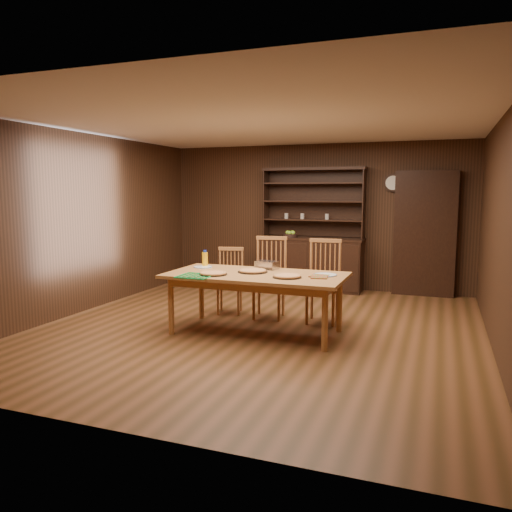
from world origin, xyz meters
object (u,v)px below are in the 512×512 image
at_px(dining_table, 256,279).
at_px(chair_center, 270,274).
at_px(juice_bottle, 205,259).
at_px(china_hutch, 312,257).
at_px(chair_left, 230,278).
at_px(chair_right, 324,278).

bearing_deg(dining_table, chair_center, 97.12).
xyz_separation_m(chair_center, juice_bottle, (-0.74, -0.55, 0.25)).
xyz_separation_m(china_hutch, chair_center, (-0.07, -2.12, 0.01)).
bearing_deg(juice_bottle, dining_table, -19.60).
distance_m(china_hutch, chair_left, 2.19).
relative_size(china_hutch, chair_center, 1.93).
bearing_deg(chair_left, chair_right, -16.09).
relative_size(chair_center, juice_bottle, 5.03).
relative_size(china_hutch, dining_table, 0.99).
bearing_deg(juice_bottle, chair_right, 20.30).
height_order(china_hutch, dining_table, china_hutch).
distance_m(chair_center, juice_bottle, 0.96).
height_order(chair_left, chair_center, chair_center).
distance_m(china_hutch, dining_table, 2.98).
xyz_separation_m(chair_left, chair_center, (0.63, -0.05, 0.10)).
distance_m(china_hutch, chair_right, 2.23).
relative_size(dining_table, chair_center, 1.94).
height_order(china_hutch, chair_right, china_hutch).
distance_m(chair_left, chair_right, 1.40).
height_order(chair_left, chair_right, chair_right).
bearing_deg(chair_center, juice_bottle, -150.29).
bearing_deg(dining_table, chair_left, 129.27).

